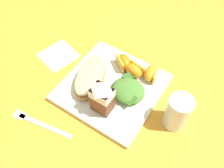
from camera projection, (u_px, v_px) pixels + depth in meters
ground at (112, 89)px, 0.74m from camera, size 3.00×3.00×0.00m
white_plate at (112, 87)px, 0.74m from camera, size 0.28×0.28×0.02m
cheesy_pizza_bread at (91, 77)px, 0.73m from camera, size 0.12×0.19×0.04m
green_salad_pile at (129, 89)px, 0.70m from camera, size 0.10×0.10×0.04m
milk_carton at (102, 96)px, 0.64m from camera, size 0.06×0.05×0.11m
orange_wedge_front at (151, 73)px, 0.73m from camera, size 0.05×0.07×0.04m
orange_wedge_middle at (134, 70)px, 0.74m from camera, size 0.06×0.05×0.04m
orange_wedge_rear at (124, 62)px, 0.76m from camera, size 0.07×0.06×0.04m
paper_napkin at (59, 55)px, 0.82m from camera, size 0.13×0.13×0.00m
metal_fork at (37, 122)px, 0.67m from camera, size 0.19×0.05×0.01m
drinking_clear_cup at (178, 112)px, 0.63m from camera, size 0.06×0.06×0.11m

